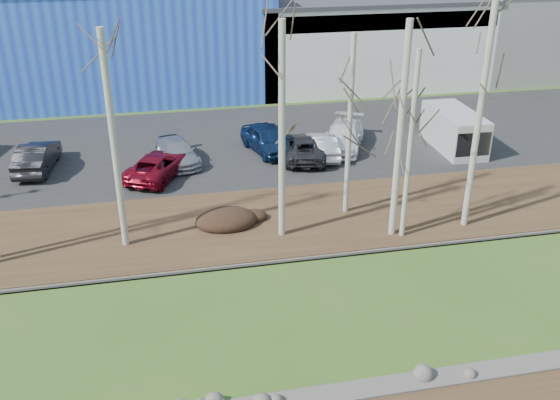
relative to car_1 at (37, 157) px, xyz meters
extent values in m
cube|color=#382616|center=(11.52, -8.52, -0.83)|extent=(80.00, 7.00, 0.15)
cube|color=black|center=(11.52, 1.98, -0.84)|extent=(80.00, 14.00, 0.14)
cube|color=blue|center=(5.52, 15.98, 3.09)|extent=(20.00, 12.00, 8.00)
cube|color=silver|center=(23.52, 15.98, 2.34)|extent=(18.00, 12.00, 6.50)
cube|color=navy|center=(23.52, 10.08, 4.69)|extent=(17.64, 0.20, 1.20)
cube|color=slate|center=(39.52, 15.98, 2.59)|extent=(14.00, 12.00, 7.00)
ellipsoid|color=black|center=(9.23, -8.57, -0.48)|extent=(2.81, 1.99, 0.55)
cylinder|color=#BBB5A8|center=(4.78, -9.46, 3.80)|extent=(0.28, 0.28, 9.12)
cylinder|color=#BBB5A8|center=(11.51, -9.97, 3.88)|extent=(0.29, 0.29, 9.28)
cylinder|color=#BBB5A8|center=(14.95, -8.34, 3.42)|extent=(0.24, 0.24, 8.34)
cylinder|color=#BBB5A8|center=(16.66, -11.15, 3.33)|extent=(0.22, 0.22, 8.17)
cylinder|color=#BBB5A8|center=(19.83, -10.76, 4.31)|extent=(0.28, 0.28, 10.13)
cylinder|color=#BBB5A8|center=(16.28, -10.90, 3.88)|extent=(0.29, 0.29, 9.27)
imported|color=black|center=(0.00, 0.00, 0.00)|extent=(2.11, 4.79, 1.53)
imported|color=maroon|center=(6.40, -2.37, -0.11)|extent=(4.11, 5.19, 1.31)
imported|color=gray|center=(7.55, -0.49, -0.13)|extent=(2.67, 4.66, 1.27)
imported|color=#0E2143|center=(12.73, 0.12, -0.01)|extent=(2.83, 4.73, 1.51)
imported|color=silver|center=(15.74, -1.24, -0.10)|extent=(1.69, 4.10, 1.32)
imported|color=#2A292C|center=(14.68, -1.30, -0.10)|extent=(3.15, 5.17, 1.34)
imported|color=white|center=(17.38, -0.16, -0.02)|extent=(4.03, 5.54, 1.49)
imported|color=#0E2143|center=(13.21, 0.12, -0.01)|extent=(2.83, 4.73, 1.51)
cube|color=silver|center=(23.73, -1.50, 0.36)|extent=(2.28, 5.19, 2.25)
cube|color=black|center=(23.68, -3.53, 0.36)|extent=(2.06, 1.12, 1.39)
camera|label=1|loc=(6.45, -33.63, 12.45)|focal=40.00mm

